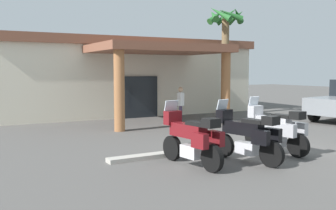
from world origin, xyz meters
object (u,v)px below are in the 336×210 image
motorcycle_silver (276,129)px  pedestrian (181,103)px  motorcycle_black (247,136)px  motel_building (120,76)px  motorcycle_maroon (192,139)px  palm_tree_near_portico (226,36)px

motorcycle_silver → pedestrian: 6.64m
motorcycle_black → motorcycle_silver: (1.49, 0.45, 0.00)m
motorcycle_silver → pedestrian: bearing=-14.2°
motel_building → motorcycle_silver: (-0.38, -12.53, -1.39)m
motorcycle_maroon → pedestrian: size_ratio=1.33×
motorcycle_silver → motorcycle_black: bearing=99.4°
palm_tree_near_portico → motorcycle_maroon: bearing=-132.2°
motorcycle_black → pedestrian: (2.29, 7.03, 0.26)m
palm_tree_near_portico → motel_building: bearing=135.9°
motel_building → motorcycle_maroon: motel_building is taller
motorcycle_silver → pedestrian: size_ratio=1.33×
motel_building → palm_tree_near_portico: palm_tree_near_portico is taller
motel_building → pedestrian: 6.06m
pedestrian → palm_tree_near_portico: size_ratio=0.28×
motorcycle_maroon → palm_tree_near_portico: bearing=-49.2°
motorcycle_maroon → palm_tree_near_portico: palm_tree_near_portico is taller
palm_tree_near_portico → motorcycle_silver: bearing=-119.2°
motorcycle_maroon → motorcycle_black: same height
motorcycle_black → palm_tree_near_portico: (6.16, 8.82, 3.50)m
motel_building → motorcycle_black: (-1.87, -12.97, -1.39)m
pedestrian → motorcycle_silver: bearing=111.8°
motorcycle_maroon → pedestrian: bearing=-36.6°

